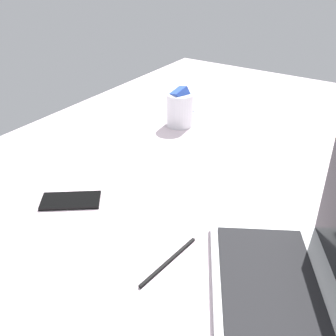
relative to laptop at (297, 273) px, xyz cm
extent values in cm
cube|color=silver|center=(-37.48, -29.33, -13.41)|extent=(180.00, 140.00, 18.00)
cube|color=#B7BABC|center=(1.48, -2.66, -3.41)|extent=(40.02, 36.14, 2.00)
cube|color=black|center=(2.21, -3.97, -2.21)|extent=(33.61, 28.96, 0.40)
cylinder|color=silver|center=(-51.71, -55.92, 1.09)|extent=(9.00, 9.00, 11.00)
cube|color=blue|center=(-53.17, -56.01, -0.47)|extent=(9.34, 8.82, 6.94)
cube|color=#268C33|center=(-52.09, -55.68, 3.02)|extent=(7.13, 7.68, 6.07)
cube|color=blue|center=(-51.68, -55.92, 6.50)|extent=(6.71, 6.19, 5.70)
cube|color=black|center=(1.49, -53.79, -4.01)|extent=(13.82, 15.29, 0.80)
cube|color=black|center=(6.05, -22.77, -4.11)|extent=(16.98, 2.16, 0.60)
camera|label=1|loc=(55.27, 9.16, 50.77)|focal=42.87mm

